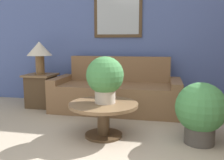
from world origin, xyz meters
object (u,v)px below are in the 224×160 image
object	(u,v)px
table_lamp	(39,51)
side_table	(41,90)
coffee_table	(104,112)
couch_main	(116,93)
potted_plant_on_table	(105,77)
potted_plant_floor	(201,111)

from	to	relation	value
table_lamp	side_table	bearing A→B (deg)	180.00
coffee_table	couch_main	bearing A→B (deg)	93.33
side_table	table_lamp	world-z (taller)	table_lamp
table_lamp	potted_plant_on_table	world-z (taller)	table_lamp
side_table	table_lamp	size ratio (longest dim) A/B	1.02
side_table	potted_plant_on_table	size ratio (longest dim) A/B	1.04
couch_main	potted_plant_on_table	size ratio (longest dim) A/B	3.74
side_table	potted_plant_floor	bearing A→B (deg)	-24.51
table_lamp	coffee_table	bearing A→B (deg)	-39.33
coffee_table	potted_plant_on_table	distance (m)	0.45
side_table	potted_plant_on_table	world-z (taller)	potted_plant_on_table
coffee_table	side_table	distance (m)	1.96
potted_plant_floor	potted_plant_on_table	bearing A→B (deg)	179.58
coffee_table	table_lamp	bearing A→B (deg)	140.67
potted_plant_floor	couch_main	bearing A→B (deg)	135.05
potted_plant_floor	table_lamp	bearing A→B (deg)	155.49
couch_main	table_lamp	size ratio (longest dim) A/B	3.68
side_table	potted_plant_floor	distance (m)	2.97
coffee_table	potted_plant_floor	distance (m)	1.19
couch_main	potted_plant_on_table	world-z (taller)	potted_plant_on_table
couch_main	potted_plant_floor	distance (m)	1.78
couch_main	table_lamp	xyz separation A→B (m)	(-1.44, -0.02, 0.74)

